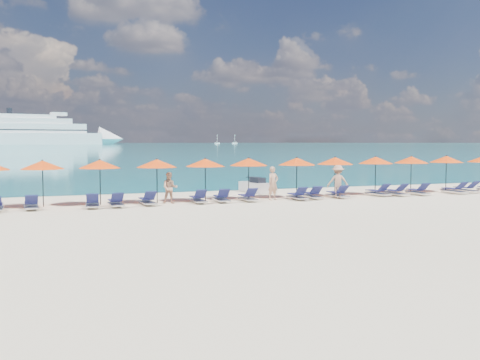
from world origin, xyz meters
name	(u,v)px	position (x,y,z in m)	size (l,w,h in m)	color
ground	(262,211)	(0.00, 0.00, 0.00)	(1400.00, 1400.00, 0.00)	beige
sea	(60,144)	(0.00, 660.00, 0.01)	(1600.00, 1300.00, 0.01)	#1FA9B2
cruise_ship	(49,134)	(-11.55, 521.08, 10.50)	(146.69, 44.71, 40.33)	white
sailboat_near	(217,143)	(167.63, 559.34, 1.11)	(5.89, 1.96, 10.80)	white
sailboat_far	(235,143)	(196.46, 582.32, 1.16)	(6.15, 2.05, 11.28)	white
jetski	(256,186)	(2.92, 8.36, 0.38)	(1.42, 2.70, 0.91)	silver
beachgoer_a	(273,183)	(2.22, 4.00, 0.90)	(0.66, 0.43, 1.80)	tan
beachgoer_b	(170,188)	(-3.34, 4.14, 0.80)	(0.77, 0.45, 1.59)	tan
beachgoer_c	(338,182)	(5.95, 3.65, 0.92)	(1.19, 0.55, 1.84)	tan
umbrella_3	(42,165)	(-9.34, 4.98, 2.02)	(2.10, 2.10, 2.28)	black
umbrella_4	(100,164)	(-6.67, 4.94, 2.02)	(2.10, 2.10, 2.28)	black
umbrella_5	(157,163)	(-3.85, 4.86, 2.02)	(2.10, 2.10, 2.28)	black
umbrella_6	(205,163)	(-1.27, 4.91, 2.02)	(2.10, 2.10, 2.28)	black
umbrella_7	(249,162)	(1.24, 5.10, 2.02)	(2.10, 2.10, 2.28)	black
umbrella_8	(297,161)	(4.02, 4.86, 2.02)	(2.10, 2.10, 2.28)	black
umbrella_9	(335,161)	(6.50, 4.96, 2.02)	(2.10, 2.10, 2.28)	black
umbrella_10	(376,160)	(9.30, 5.08, 2.02)	(2.10, 2.10, 2.28)	black
umbrella_11	(411,160)	(11.75, 4.96, 2.02)	(2.10, 2.10, 2.28)	black
umbrella_12	(446,159)	(14.50, 5.11, 2.02)	(2.10, 2.10, 2.28)	black
lounger_5	(31,205)	(-9.85, 3.92, 0.24)	(0.74, 1.74, 0.66)	silver
lounger_6	(93,203)	(-7.14, 3.64, 0.24)	(0.75, 1.74, 0.66)	silver
lounger_7	(116,202)	(-6.06, 3.67, 0.24)	(0.68, 1.72, 0.66)	silver
lounger_8	(148,200)	(-4.51, 3.92, 0.24)	(0.74, 1.74, 0.66)	silver
lounger_9	(198,199)	(-1.94, 3.93, 0.24)	(0.63, 1.70, 0.66)	silver
lounger_10	(221,198)	(-0.70, 3.90, 0.24)	(0.74, 1.74, 0.66)	silver
lounger_11	(248,197)	(0.74, 3.85, 0.24)	(0.63, 1.71, 0.66)	silver
lounger_12	(297,196)	(3.47, 3.60, 0.24)	(0.69, 1.72, 0.66)	silver
lounger_13	(312,195)	(4.48, 3.81, 0.24)	(0.78, 1.75, 0.66)	silver
lounger_14	(338,194)	(6.01, 3.77, 0.24)	(0.63, 1.70, 0.66)	silver
lounger_15	(378,192)	(8.75, 3.96, 0.24)	(0.79, 1.75, 0.66)	silver
lounger_16	(396,192)	(9.77, 3.69, 0.24)	(0.78, 1.75, 0.66)	silver
lounger_17	(418,191)	(11.28, 3.64, 0.24)	(0.70, 1.73, 0.66)	silver
lounger_18	(455,190)	(13.89, 3.59, 0.24)	(0.74, 1.74, 0.66)	silver
lounger_19	(467,189)	(15.10, 3.95, 0.24)	(0.78, 1.75, 0.66)	silver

